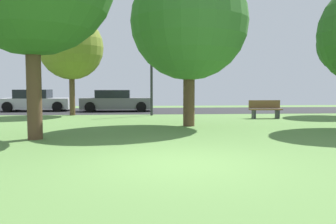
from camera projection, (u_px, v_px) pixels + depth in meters
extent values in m
plane|color=#5B8442|center=(176.00, 163.00, 7.26)|extent=(44.00, 44.00, 0.00)
cube|color=#28282B|center=(152.00, 111.00, 23.17)|extent=(44.00, 6.40, 0.01)
cylinder|color=brown|center=(72.00, 92.00, 19.37)|extent=(0.30, 0.30, 2.57)
sphere|color=olive|center=(71.00, 48.00, 19.20)|extent=(3.49, 3.49, 3.49)
cylinder|color=brown|center=(189.00, 92.00, 14.04)|extent=(0.46, 0.46, 2.69)
sphere|color=#38702D|center=(189.00, 21.00, 13.84)|extent=(4.62, 4.62, 4.62)
cylinder|color=brown|center=(34.00, 83.00, 10.45)|extent=(0.43, 0.43, 3.36)
cube|color=#B7B7BC|center=(37.00, 103.00, 22.93)|extent=(4.35, 1.87, 0.68)
cube|color=black|center=(33.00, 94.00, 22.86)|extent=(2.09, 1.65, 0.56)
cylinder|color=black|center=(64.00, 105.00, 23.98)|extent=(0.64, 0.22, 0.64)
cylinder|color=black|center=(57.00, 107.00, 22.12)|extent=(0.64, 0.22, 0.64)
cylinder|color=black|center=(18.00, 105.00, 23.75)|extent=(0.64, 0.22, 0.64)
cylinder|color=black|center=(7.00, 107.00, 21.89)|extent=(0.64, 0.22, 0.64)
cube|color=slate|center=(117.00, 103.00, 22.70)|extent=(4.50, 1.81, 0.72)
cube|color=black|center=(113.00, 94.00, 22.64)|extent=(2.16, 1.59, 0.50)
cylinder|color=black|center=(141.00, 105.00, 23.74)|extent=(0.64, 0.22, 0.64)
cylinder|color=black|center=(141.00, 107.00, 21.94)|extent=(0.64, 0.22, 0.64)
cylinder|color=black|center=(94.00, 106.00, 23.50)|extent=(0.64, 0.22, 0.64)
cylinder|color=black|center=(90.00, 107.00, 21.70)|extent=(0.64, 0.22, 0.64)
cube|color=brown|center=(266.00, 109.00, 17.47)|extent=(1.60, 0.44, 0.06)
cube|color=brown|center=(264.00, 104.00, 17.65)|extent=(1.60, 0.06, 0.40)
cube|color=#333338|center=(277.00, 114.00, 17.53)|extent=(0.10, 0.40, 0.45)
cube|color=#333338|center=(254.00, 114.00, 17.44)|extent=(0.10, 0.40, 0.45)
cylinder|color=#2D2D33|center=(152.00, 74.00, 19.22)|extent=(0.14, 0.14, 4.50)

